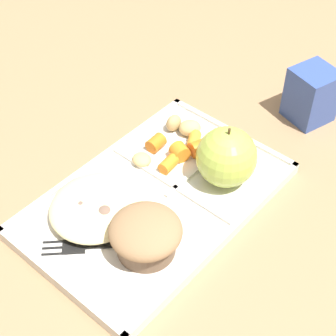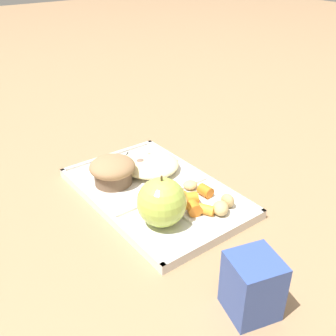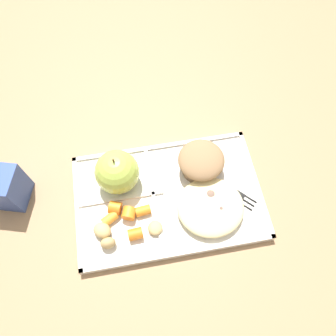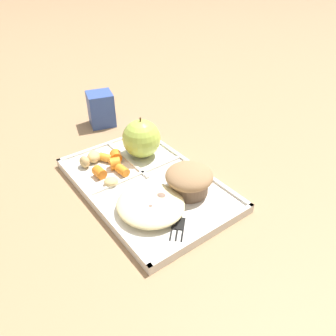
% 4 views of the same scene
% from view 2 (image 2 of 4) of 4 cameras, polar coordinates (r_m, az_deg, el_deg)
% --- Properties ---
extents(ground, '(6.00, 6.00, 0.00)m').
position_cam_2_polar(ground, '(0.80, -1.89, -4.06)').
color(ground, '#997551').
extents(lunch_tray, '(0.37, 0.24, 0.02)m').
position_cam_2_polar(lunch_tray, '(0.80, -1.87, -3.65)').
color(lunch_tray, silver).
rests_on(lunch_tray, ground).
extents(green_apple, '(0.09, 0.09, 0.10)m').
position_cam_2_polar(green_apple, '(0.68, -0.90, -4.95)').
color(green_apple, '#A8C14C').
rests_on(green_apple, lunch_tray).
extents(bran_muffin, '(0.09, 0.09, 0.06)m').
position_cam_2_polar(bran_muffin, '(0.81, -7.98, -0.32)').
color(bran_muffin, brown).
rests_on(bran_muffin, lunch_tray).
extents(carrot_slice_small, '(0.03, 0.02, 0.02)m').
position_cam_2_polar(carrot_slice_small, '(0.78, 5.41, -3.30)').
color(carrot_slice_small, orange).
rests_on(carrot_slice_small, lunch_tray).
extents(carrot_slice_tilted, '(0.03, 0.03, 0.03)m').
position_cam_2_polar(carrot_slice_tilted, '(0.75, 3.39, -4.47)').
color(carrot_slice_tilted, orange).
rests_on(carrot_slice_tilted, lunch_tray).
extents(carrot_slice_diagonal, '(0.04, 0.03, 0.02)m').
position_cam_2_polar(carrot_slice_diagonal, '(0.73, 5.47, -5.96)').
color(carrot_slice_diagonal, orange).
rests_on(carrot_slice_diagonal, lunch_tray).
extents(carrot_slice_center, '(0.03, 0.02, 0.02)m').
position_cam_2_polar(carrot_slice_center, '(0.77, 1.94, -3.82)').
color(carrot_slice_center, orange).
rests_on(carrot_slice_center, lunch_tray).
extents(carrot_slice_large, '(0.03, 0.03, 0.03)m').
position_cam_2_polar(carrot_slice_large, '(0.72, 3.70, -5.82)').
color(carrot_slice_large, orange).
rests_on(carrot_slice_large, lunch_tray).
extents(potato_chunk_small, '(0.03, 0.03, 0.02)m').
position_cam_2_polar(potato_chunk_small, '(0.80, 3.22, -2.44)').
color(potato_chunk_small, tan).
rests_on(potato_chunk_small, lunch_tray).
extents(potato_chunk_large, '(0.05, 0.05, 0.02)m').
position_cam_2_polar(potato_chunk_large, '(0.73, 7.59, -5.75)').
color(potato_chunk_large, tan).
rests_on(potato_chunk_large, lunch_tray).
extents(potato_chunk_browned, '(0.03, 0.02, 0.03)m').
position_cam_2_polar(potato_chunk_browned, '(0.75, 8.58, -4.65)').
color(potato_chunk_browned, tan).
rests_on(potato_chunk_browned, lunch_tray).
extents(egg_noodle_pile, '(0.13, 0.12, 0.03)m').
position_cam_2_polar(egg_noodle_pile, '(0.86, -2.66, 0.63)').
color(egg_noodle_pile, beige).
rests_on(egg_noodle_pile, lunch_tray).
extents(meatball_back, '(0.03, 0.03, 0.03)m').
position_cam_2_polar(meatball_back, '(0.85, -3.94, 0.36)').
color(meatball_back, '#755B4C').
rests_on(meatball_back, lunch_tray).
extents(meatball_front, '(0.03, 0.03, 0.03)m').
position_cam_2_polar(meatball_front, '(0.88, -2.70, 1.22)').
color(meatball_front, '#755B4C').
rests_on(meatball_front, lunch_tray).
extents(plastic_fork, '(0.13, 0.13, 0.00)m').
position_cam_2_polar(plastic_fork, '(0.88, -6.20, 0.08)').
color(plastic_fork, black).
rests_on(plastic_fork, lunch_tray).
extents(milk_carton, '(0.08, 0.08, 0.09)m').
position_cam_2_polar(milk_carton, '(0.57, 12.05, -16.26)').
color(milk_carton, '#334C99').
rests_on(milk_carton, ground).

